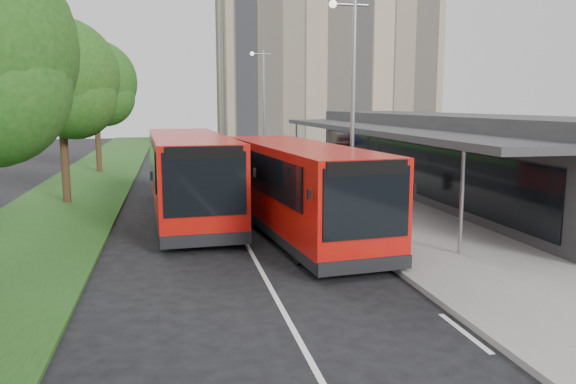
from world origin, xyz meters
The scene contains 17 objects.
ground centered at (0.00, 0.00, 0.00)m, with size 120.00×120.00×0.00m, color black.
pavement centered at (6.00, 20.00, 0.07)m, with size 5.00×80.00×0.15m, color gray.
grass_verge centered at (-7.00, 20.00, 0.05)m, with size 5.00×80.00×0.10m, color #1D4215.
lane_centre_line centered at (0.00, 15.00, 0.01)m, with size 0.12×70.00×0.01m, color silver.
kerb_dashes centered at (3.30, 19.00, 0.01)m, with size 0.12×56.00×0.01m.
office_block centered at (14.00, 42.00, 9.00)m, with size 22.00×12.00×18.00m, color tan.
station_building centered at (10.86, 8.00, 2.04)m, with size 7.70×26.00×4.00m.
tree_mid centered at (-7.01, 9.05, 5.34)m, with size 5.15×5.15×8.27m.
tree_far centered at (-7.01, 21.05, 5.54)m, with size 5.34×5.34×8.58m.
lamp_post_near centered at (4.12, 2.00, 4.72)m, with size 1.44×0.28×8.00m.
lamp_post_far centered at (4.12, 22.00, 4.72)m, with size 1.44×0.28×8.00m.
bus_main centered at (1.93, 0.97, 1.61)m, with size 3.87×11.26×3.13m.
bus_second centered at (-1.63, 4.73, 1.69)m, with size 3.54×11.76×3.29m.
litter_bin centered at (5.12, 9.04, 0.55)m, with size 0.44×0.44×0.80m, color #361E16.
bollard centered at (5.25, 16.65, 0.61)m, with size 0.15×0.15×0.91m, color yellow.
car_near centered at (1.94, 37.15, 0.68)m, with size 1.61×4.01×1.37m, color #61100D.
car_far centered at (-1.28, 44.42, 0.54)m, with size 1.13×3.25×1.07m, color navy.
Camera 1 is at (-2.28, -17.63, 4.49)m, focal length 35.00 mm.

